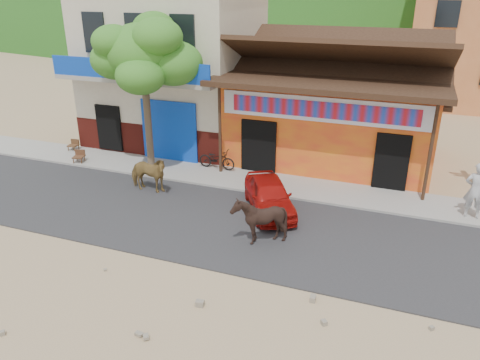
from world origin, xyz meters
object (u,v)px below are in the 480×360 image
object	(u,v)px
cafe_chair_right	(78,152)
red_car	(269,195)
tree	(146,95)
cow_tan	(148,174)
cafe_chair_left	(72,141)
cow_dark	(259,220)
scooter	(217,159)
pedestrian	(476,190)

from	to	relation	value
cafe_chair_right	red_car	bearing A→B (deg)	-23.66
tree	red_car	xyz separation A→B (m)	(5.58, -1.89, -2.52)
cow_tan	cafe_chair_left	world-z (taller)	cow_tan
cow_dark	red_car	world-z (taller)	cow_dark
scooter	cafe_chair_right	world-z (taller)	cafe_chair_right
pedestrian	cafe_chair_left	size ratio (longest dim) A/B	2.18
tree	cafe_chair_left	world-z (taller)	tree
cow_dark	red_car	xyz separation A→B (m)	(-0.34, 2.11, -0.17)
tree	cow_dark	size ratio (longest dim) A/B	4.09
tree	cafe_chair_right	world-z (taller)	tree
cafe_chair_left	tree	bearing A→B (deg)	-12.34
tree	scooter	xyz separation A→B (m)	(2.55, 0.83, -2.59)
scooter	cow_dark	bearing A→B (deg)	-142.24
tree	pedestrian	distance (m)	12.04
pedestrian	cafe_chair_right	distance (m)	15.04
cow_tan	pedestrian	world-z (taller)	pedestrian
red_car	cafe_chair_right	distance (m)	8.86
pedestrian	cafe_chair_right	world-z (taller)	pedestrian
pedestrian	cafe_chair_right	bearing A→B (deg)	1.95
tree	cafe_chair_left	xyz separation A→B (m)	(-4.40, 0.68, -2.57)
cow_dark	pedestrian	distance (m)	7.03
cow_tan	scooter	distance (m)	3.16
cow_dark	pedestrian	size ratio (longest dim) A/B	0.79
cow_dark	pedestrian	xyz separation A→B (m)	(5.94, 3.76, 0.28)
red_car	cafe_chair_left	world-z (taller)	red_car
pedestrian	cow_dark	bearing A→B (deg)	33.28
tree	cafe_chair_right	size ratio (longest dim) A/B	6.55
tree	cow_dark	bearing A→B (deg)	-34.02
tree	cow_tan	distance (m)	3.25
red_car	pedestrian	size ratio (longest dim) A/B	1.76
cafe_chair_right	scooter	bearing A→B (deg)	-1.59
cafe_chair_right	cow_dark	bearing A→B (deg)	-35.66
cow_tan	cow_dark	xyz separation A→B (m)	(4.90, -2.06, 0.05)
red_car	scooter	xyz separation A→B (m)	(-3.03, 2.72, -0.07)
cow_tan	red_car	distance (m)	4.56
pedestrian	cafe_chair_left	distance (m)	16.29
red_car	cafe_chair_right	bearing A→B (deg)	142.02
cafe_chair_left	scooter	bearing A→B (deg)	-2.35
scooter	cafe_chair_right	distance (m)	5.87
tree	scooter	distance (m)	3.73
tree	red_car	distance (m)	6.41
cow_tan	cafe_chair_right	distance (m)	4.44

